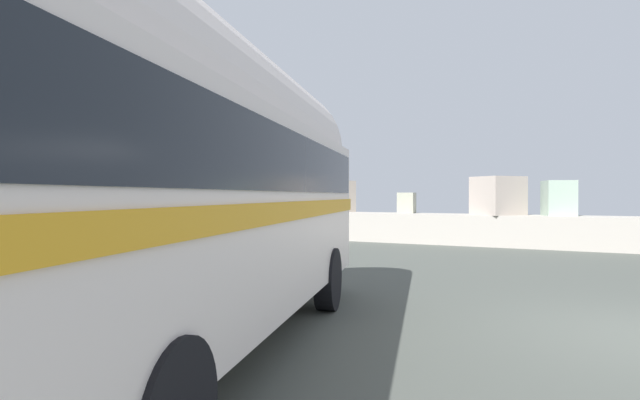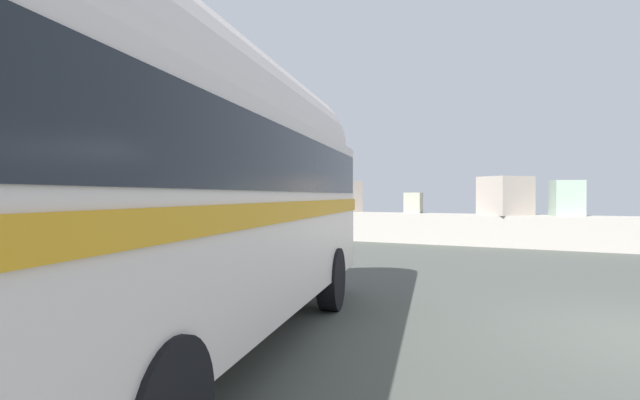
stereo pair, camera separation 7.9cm
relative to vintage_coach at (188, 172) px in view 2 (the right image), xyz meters
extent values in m
cube|color=#B2AA9F|center=(4.85, 15.03, -1.50)|extent=(31.36, 1.80, 1.10)
cube|color=#B1BB8F|center=(-8.28, 14.88, -0.55)|extent=(0.85, 0.96, 0.81)
cube|color=#B0A292|center=(-5.82, 15.51, -0.30)|extent=(1.74, 1.74, 1.30)
cube|color=#A7A892|center=(-2.61, 15.41, -0.55)|extent=(0.73, 0.88, 0.80)
cube|color=#B6A79A|center=(0.88, 15.01, -0.27)|extent=(1.96, 1.97, 1.35)
cube|color=#A1B8A4|center=(2.82, 15.20, -0.35)|extent=(1.23, 1.41, 1.19)
cylinder|color=black|center=(-1.79, 2.18, -1.55)|extent=(0.54, 1.00, 0.96)
cylinder|color=black|center=(0.33, 2.81, -1.55)|extent=(0.54, 1.00, 0.96)
cube|color=silver|center=(0.00, 0.00, -0.48)|extent=(4.67, 8.74, 2.10)
cylinder|color=silver|center=(0.00, 0.00, 0.57)|extent=(4.38, 8.36, 2.20)
cube|color=gold|center=(0.00, 0.00, -0.42)|extent=(4.74, 8.83, 0.20)
cube|color=black|center=(0.00, 0.00, 0.10)|extent=(4.61, 8.42, 0.64)
cube|color=silver|center=(-1.20, 4.09, -1.35)|extent=(2.23, 0.79, 0.28)
cylinder|color=black|center=(-6.07, 2.41, -1.55)|extent=(0.67, 0.99, 0.96)
cylinder|color=black|center=(-4.09, 3.38, -1.55)|extent=(0.67, 0.99, 0.96)
cube|color=silver|center=(-3.93, 0.56, -0.48)|extent=(5.85, 8.60, 2.10)
cylinder|color=silver|center=(-3.93, 0.56, 0.57)|extent=(5.52, 8.21, 2.20)
cube|color=red|center=(-3.93, 0.56, -0.42)|extent=(5.93, 8.70, 0.20)
cube|color=black|center=(-3.93, 0.56, 0.10)|extent=(5.74, 8.31, 0.64)
cube|color=silver|center=(-5.81, 4.39, -1.35)|extent=(2.12, 1.15, 0.28)
camera|label=1|loc=(4.01, -4.46, -0.26)|focal=29.73mm
camera|label=2|loc=(4.08, -4.42, -0.26)|focal=29.73mm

